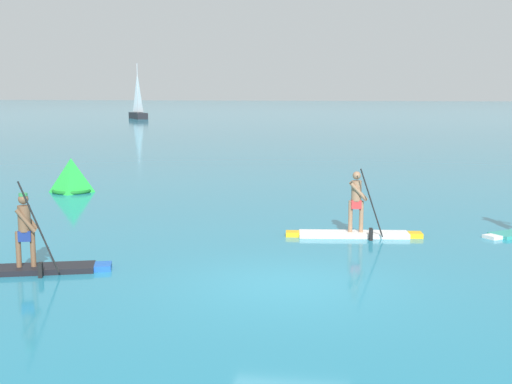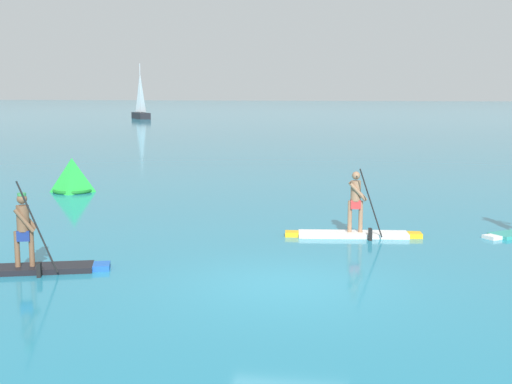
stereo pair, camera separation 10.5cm
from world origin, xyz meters
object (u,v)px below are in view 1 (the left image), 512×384
at_px(paddleboarder_mid_center, 355,225).
at_px(sailboat_left_horizon, 138,112).
at_px(race_marker_buoy, 72,177).
at_px(paddleboarder_near_left, 27,258).

xyz_separation_m(paddleboarder_mid_center, sailboat_left_horizon, (-30.75, 68.81, 0.57)).
xyz_separation_m(race_marker_buoy, sailboat_left_horizon, (-20.05, 62.71, 0.32)).
height_order(paddleboarder_near_left, race_marker_buoy, paddleboarder_near_left).
height_order(race_marker_buoy, sailboat_left_horizon, sailboat_left_horizon).
bearing_deg(race_marker_buoy, sailboat_left_horizon, 107.73).
height_order(paddleboarder_near_left, sailboat_left_horizon, sailboat_left_horizon).
distance_m(paddleboarder_near_left, paddleboarder_mid_center, 8.18).
xyz_separation_m(paddleboarder_near_left, paddleboarder_mid_center, (6.61, 4.81, 0.02)).
bearing_deg(race_marker_buoy, paddleboarder_mid_center, -29.64).
bearing_deg(sailboat_left_horizon, paddleboarder_near_left, -15.82).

